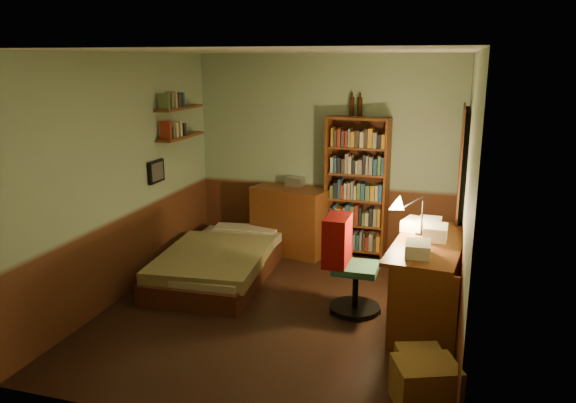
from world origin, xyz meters
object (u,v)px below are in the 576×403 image
(bookshelf, at_px, (357,189))
(bed, at_px, (220,251))
(desk_lamp, at_px, (423,209))
(desk, at_px, (427,281))
(office_chair, at_px, (356,267))
(cardboard_box_b, at_px, (420,364))
(dresser, at_px, (291,220))
(cardboard_box_a, at_px, (425,384))
(mini_stereo, at_px, (295,181))

(bookshelf, bearing_deg, bed, -133.64)
(desk_lamp, bearing_deg, desk, -65.81)
(desk, bearing_deg, office_chair, -172.16)
(desk, xyz_separation_m, cardboard_box_b, (0.03, -1.12, -0.28))
(desk_lamp, bearing_deg, bed, 174.06)
(office_chair, bearing_deg, dresser, 125.81)
(bed, xyz_separation_m, dresser, (0.56, 1.07, 0.14))
(office_chair, height_order, cardboard_box_a, office_chair)
(dresser, bearing_deg, mini_stereo, 94.77)
(desk, distance_m, office_chair, 0.71)
(dresser, height_order, cardboard_box_b, dresser)
(bed, height_order, desk_lamp, desk_lamp)
(office_chair, xyz_separation_m, cardboard_box_b, (0.73, -1.09, -0.36))
(dresser, xyz_separation_m, desk, (1.86, -1.55, -0.04))
(desk, relative_size, cardboard_box_b, 4.27)
(dresser, relative_size, desk, 0.66)
(bed, height_order, mini_stereo, mini_stereo)
(bed, distance_m, cardboard_box_b, 2.92)
(bed, xyz_separation_m, desk, (2.42, -0.48, 0.10))
(dresser, relative_size, cardboard_box_a, 2.17)
(bookshelf, xyz_separation_m, cardboard_box_a, (1.09, -3.11, -0.74))
(office_chair, bearing_deg, bed, 163.20)
(dresser, xyz_separation_m, mini_stereo, (0.02, 0.12, 0.50))
(bed, relative_size, dresser, 2.07)
(desk, relative_size, cardboard_box_a, 3.31)
(dresser, bearing_deg, cardboard_box_a, -43.26)
(cardboard_box_a, bearing_deg, bookshelf, 109.30)
(cardboard_box_b, bearing_deg, desk_lamp, 95.00)
(bookshelf, relative_size, office_chair, 1.88)
(mini_stereo, distance_m, cardboard_box_a, 3.77)
(dresser, height_order, desk_lamp, desk_lamp)
(mini_stereo, xyz_separation_m, bookshelf, (0.84, -0.04, -0.03))
(desk, xyz_separation_m, office_chair, (-0.70, -0.03, 0.08))
(mini_stereo, relative_size, cardboard_box_a, 0.48)
(dresser, bearing_deg, desk_lamp, -23.16)
(cardboard_box_a, bearing_deg, desk_lamp, 96.12)
(mini_stereo, relative_size, cardboard_box_b, 0.62)
(bed, xyz_separation_m, cardboard_box_b, (2.44, -1.60, -0.18))
(cardboard_box_b, bearing_deg, bed, 146.80)
(dresser, distance_m, bookshelf, 0.98)
(dresser, distance_m, desk_lamp, 2.30)
(desk_lamp, xyz_separation_m, office_chair, (-0.61, -0.24, -0.59))
(office_chair, relative_size, cardboard_box_a, 2.11)
(desk_lamp, xyz_separation_m, cardboard_box_a, (0.18, -1.69, -0.90))
(dresser, height_order, office_chair, office_chair)
(cardboard_box_b, bearing_deg, dresser, 125.18)
(desk_lamp, height_order, office_chair, desk_lamp)
(dresser, relative_size, desk_lamp, 1.90)
(desk_lamp, bearing_deg, mini_stereo, 140.62)
(cardboard_box_a, bearing_deg, mini_stereo, 121.43)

